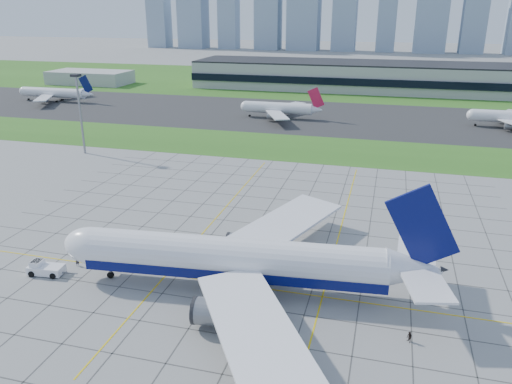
# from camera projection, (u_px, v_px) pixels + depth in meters

# --- Properties ---
(ground) EXTENTS (1400.00, 1400.00, 0.00)m
(ground) POSITION_uv_depth(u_px,v_px,m) (223.00, 277.00, 88.53)
(ground) COLOR gray
(ground) RESTS_ON ground
(grass_median) EXTENTS (700.00, 35.00, 0.04)m
(grass_median) POSITION_uv_depth(u_px,v_px,m) (308.00, 148.00, 170.08)
(grass_median) COLOR #2E601B
(grass_median) RESTS_ON ground
(asphalt_taxiway) EXTENTS (700.00, 75.00, 0.04)m
(asphalt_taxiway) POSITION_uv_depth(u_px,v_px,m) (328.00, 117.00, 219.92)
(asphalt_taxiway) COLOR #383838
(asphalt_taxiway) RESTS_ON ground
(grass_far) EXTENTS (700.00, 145.00, 0.04)m
(grass_far) POSITION_uv_depth(u_px,v_px,m) (351.00, 83.00, 319.60)
(grass_far) COLOR #2E601B
(grass_far) RESTS_ON ground
(apron_markings) EXTENTS (120.00, 130.00, 0.03)m
(apron_markings) POSITION_uv_depth(u_px,v_px,m) (243.00, 249.00, 98.47)
(apron_markings) COLOR #474744
(apron_markings) RESTS_ON ground
(terminal) EXTENTS (260.00, 43.00, 15.80)m
(terminal) POSITION_uv_depth(u_px,v_px,m) (418.00, 78.00, 284.31)
(terminal) COLOR #B7B7B2
(terminal) RESTS_ON ground
(service_block) EXTENTS (50.00, 25.00, 8.00)m
(service_block) POSITION_uv_depth(u_px,v_px,m) (90.00, 77.00, 316.68)
(service_block) COLOR #B7B7B2
(service_block) RESTS_ON ground
(light_mast) EXTENTS (2.50, 2.50, 25.60)m
(light_mast) POSITION_uv_depth(u_px,v_px,m) (79.00, 104.00, 159.02)
(light_mast) COLOR gray
(light_mast) RESTS_ON ground
(airliner) EXTENTS (65.47, 66.06, 20.62)m
(airliner) POSITION_uv_depth(u_px,v_px,m) (236.00, 259.00, 82.64)
(airliner) COLOR white
(airliner) RESTS_ON ground
(pushback_tug) EXTENTS (9.17, 3.69, 2.52)m
(pushback_tug) POSITION_uv_depth(u_px,v_px,m) (45.00, 268.00, 89.06)
(pushback_tug) COLOR white
(pushback_tug) RESTS_ON ground
(crew_near) EXTENTS (0.79, 0.77, 1.82)m
(crew_near) POSITION_uv_depth(u_px,v_px,m) (77.00, 261.00, 91.93)
(crew_near) COLOR black
(crew_near) RESTS_ON ground
(crew_far) EXTENTS (0.98, 1.02, 1.66)m
(crew_far) POSITION_uv_depth(u_px,v_px,m) (409.00, 337.00, 70.81)
(crew_far) COLOR black
(crew_far) RESTS_ON ground
(distant_jet_0) EXTENTS (40.83, 42.66, 14.08)m
(distant_jet_0) POSITION_uv_depth(u_px,v_px,m) (54.00, 93.00, 255.13)
(distant_jet_0) COLOR white
(distant_jet_0) RESTS_ON ground
(distant_jet_1) EXTENTS (34.49, 42.66, 14.08)m
(distant_jet_1) POSITION_uv_depth(u_px,v_px,m) (280.00, 108.00, 215.56)
(distant_jet_1) COLOR white
(distant_jet_1) RESTS_ON ground
(distant_jet_2) EXTENTS (33.08, 42.66, 14.08)m
(distant_jet_2) POSITION_uv_depth(u_px,v_px,m) (512.00, 117.00, 197.96)
(distant_jet_2) COLOR white
(distant_jet_2) RESTS_ON ground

